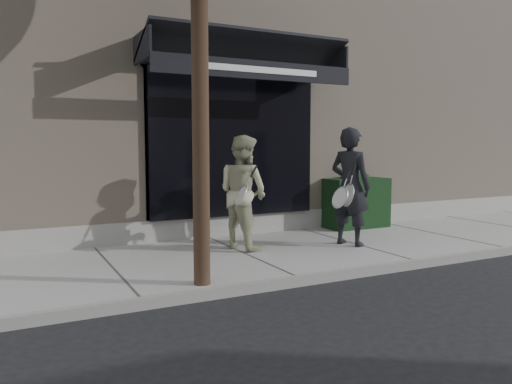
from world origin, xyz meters
TOP-DOWN VIEW (x-y plane):
  - ground at (0.00, 0.00)m, footprint 80.00×80.00m
  - sidewalk at (0.00, 0.00)m, footprint 20.00×3.00m
  - curb at (0.00, -1.55)m, footprint 20.00×0.10m
  - building_facade at (-0.01, 4.96)m, footprint 14.30×8.04m
  - hedge at (1.10, 1.25)m, footprint 1.30×0.70m
  - pedestrian_front at (-0.15, -0.19)m, footprint 0.90×0.91m
  - pedestrian_back at (-1.85, 0.37)m, footprint 0.96×1.07m

SIDE VIEW (x-z plane):
  - ground at x=0.00m, z-range 0.00..0.00m
  - sidewalk at x=0.00m, z-range 0.00..0.12m
  - curb at x=0.00m, z-range 0.00..0.14m
  - hedge at x=1.10m, z-range 0.09..1.23m
  - pedestrian_back at x=-1.85m, z-range 0.12..1.95m
  - pedestrian_front at x=-0.15m, z-range 0.12..2.08m
  - building_facade at x=-0.01m, z-range -0.08..5.56m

